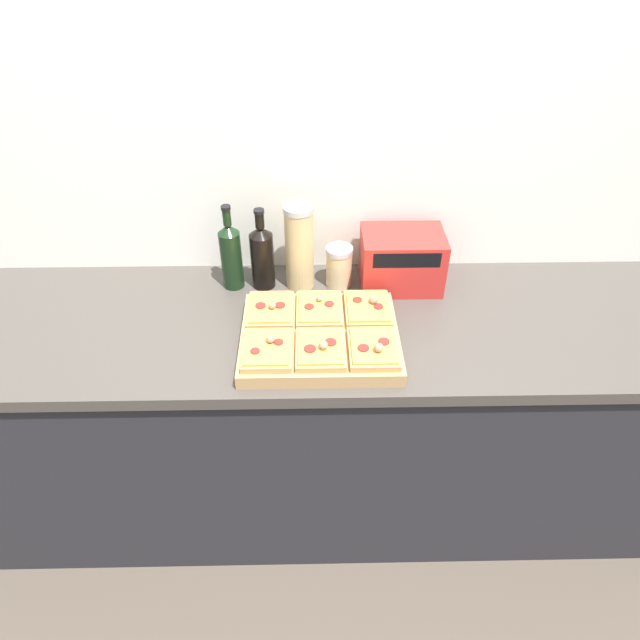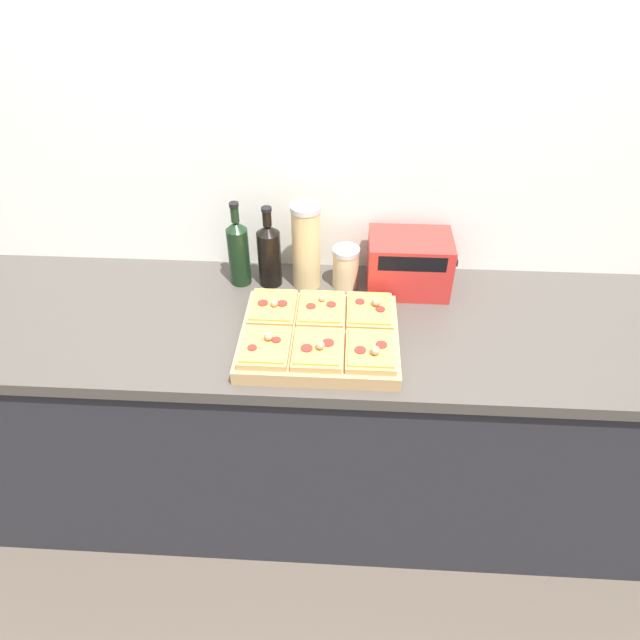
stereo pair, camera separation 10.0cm
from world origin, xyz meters
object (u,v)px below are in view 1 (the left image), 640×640
object	(u,v)px
cutting_board	(320,337)
olive_oil_bottle	(231,255)
wine_bottle	(263,256)
grain_jar_tall	(300,247)
grain_jar_short	(339,266)
toaster_oven	(402,260)

from	to	relation	value
cutting_board	olive_oil_bottle	bearing A→B (deg)	132.99
wine_bottle	grain_jar_tall	distance (m)	0.13
grain_jar_short	wine_bottle	bearing A→B (deg)	-180.00
toaster_oven	grain_jar_tall	bearing A→B (deg)	179.86
cutting_board	grain_jar_tall	xyz separation A→B (m)	(-0.06, 0.31, 0.13)
cutting_board	toaster_oven	distance (m)	0.42
grain_jar_tall	grain_jar_short	xyz separation A→B (m)	(0.13, 0.00, -0.08)
grain_jar_tall	wine_bottle	bearing A→B (deg)	180.00
cutting_board	toaster_oven	xyz separation A→B (m)	(0.28, 0.31, 0.07)
wine_bottle	toaster_oven	size ratio (longest dim) A/B	0.98
olive_oil_bottle	cutting_board	bearing A→B (deg)	-47.01
toaster_oven	olive_oil_bottle	bearing A→B (deg)	179.91
cutting_board	olive_oil_bottle	xyz separation A→B (m)	(-0.29, 0.31, 0.10)
olive_oil_bottle	wine_bottle	size ratio (longest dim) A/B	1.05
cutting_board	wine_bottle	size ratio (longest dim) A/B	1.63
grain_jar_tall	grain_jar_short	size ratio (longest dim) A/B	2.06
wine_bottle	cutting_board	bearing A→B (deg)	-59.03
toaster_oven	cutting_board	bearing A→B (deg)	-132.27
wine_bottle	grain_jar_short	bearing A→B (deg)	0.00
toaster_oven	wine_bottle	bearing A→B (deg)	179.90
wine_bottle	olive_oil_bottle	bearing A→B (deg)	180.00
wine_bottle	grain_jar_short	world-z (taller)	wine_bottle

